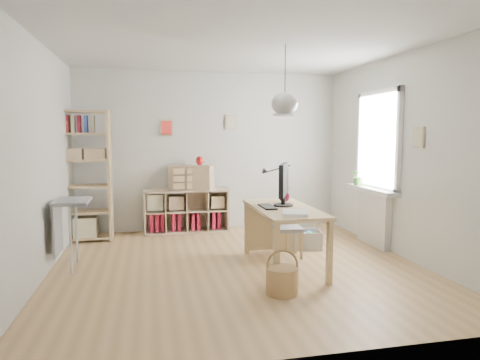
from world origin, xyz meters
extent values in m
plane|color=tan|center=(0.00, 0.00, 0.00)|extent=(4.50, 4.50, 0.00)
plane|color=silver|center=(0.00, 2.25, 1.35)|extent=(4.50, 0.00, 4.50)
plane|color=silver|center=(0.00, -2.25, 1.35)|extent=(4.50, 0.00, 4.50)
plane|color=silver|center=(-2.25, 0.00, 1.35)|extent=(0.00, 4.50, 4.50)
plane|color=silver|center=(2.25, 0.00, 1.35)|extent=(0.00, 4.50, 4.50)
plane|color=silver|center=(0.00, 0.00, 2.70)|extent=(4.50, 4.50, 0.00)
cylinder|color=black|center=(0.55, -0.15, 2.36)|extent=(0.01, 0.01, 0.68)
ellipsoid|color=silver|center=(0.55, -0.15, 2.00)|extent=(0.32, 0.32, 0.27)
cube|color=white|center=(2.23, 0.60, 1.55)|extent=(0.03, 1.00, 1.30)
cube|color=white|center=(2.21, 0.06, 1.55)|extent=(0.06, 0.08, 1.46)
cube|color=white|center=(2.21, 1.14, 1.55)|extent=(0.06, 0.08, 1.46)
cube|color=white|center=(2.21, 0.60, 2.24)|extent=(0.06, 1.16, 0.08)
cube|color=white|center=(2.21, 0.60, 0.86)|extent=(0.06, 1.16, 0.08)
cube|color=silver|center=(2.19, 0.60, 0.40)|extent=(0.10, 0.80, 0.80)
cube|color=white|center=(2.14, 0.60, 0.83)|extent=(0.22, 1.20, 0.06)
cube|color=tan|center=(0.55, -0.15, 0.73)|extent=(0.70, 1.50, 0.04)
cube|color=tan|center=(0.25, -0.85, 0.35)|extent=(0.06, 0.06, 0.71)
cube|color=tan|center=(0.25, 0.55, 0.35)|extent=(0.06, 0.06, 0.71)
cube|color=tan|center=(0.85, -0.85, 0.35)|extent=(0.06, 0.06, 0.71)
cube|color=tan|center=(0.85, 0.55, 0.35)|extent=(0.06, 0.06, 0.71)
cube|color=#D5B28C|center=(-0.45, 2.04, 0.01)|extent=(1.40, 0.38, 0.03)
cube|color=#D5B28C|center=(-0.45, 2.04, 0.70)|extent=(1.40, 0.38, 0.03)
cube|color=#D5B28C|center=(-1.14, 2.04, 0.36)|extent=(0.03, 0.38, 0.72)
cube|color=#D5B28C|center=(0.23, 2.04, 0.36)|extent=(0.03, 0.38, 0.72)
cube|color=#D5B28C|center=(-0.45, 2.22, 0.36)|extent=(1.40, 0.02, 0.72)
cube|color=maroon|center=(-1.03, 2.06, 0.19)|extent=(0.06, 0.26, 0.30)
cube|color=maroon|center=(-0.94, 2.06, 0.19)|extent=(0.05, 0.26, 0.30)
cube|color=maroon|center=(-0.86, 2.06, 0.19)|extent=(0.05, 0.26, 0.30)
cube|color=maroon|center=(-0.67, 2.06, 0.19)|extent=(0.05, 0.26, 0.30)
cube|color=maroon|center=(-0.58, 2.06, 0.19)|extent=(0.05, 0.26, 0.30)
cube|color=maroon|center=(-0.35, 2.06, 0.19)|extent=(0.06, 0.26, 0.30)
cube|color=maroon|center=(-0.26, 2.06, 0.19)|extent=(0.06, 0.26, 0.30)
cube|color=maroon|center=(0.00, 2.06, 0.19)|extent=(0.06, 0.26, 0.30)
cube|color=maroon|center=(0.09, 2.06, 0.19)|extent=(0.05, 0.26, 0.30)
cube|color=tan|center=(-2.41, 1.80, 1.00)|extent=(0.04, 0.38, 2.00)
cube|color=tan|center=(-1.65, 1.80, 1.00)|extent=(0.04, 0.38, 2.00)
cube|color=tan|center=(-2.03, 1.80, 0.05)|extent=(0.76, 0.38, 0.03)
cube|color=tan|center=(-2.03, 1.80, 0.45)|extent=(0.76, 0.38, 0.03)
cube|color=tan|center=(-2.03, 1.80, 0.85)|extent=(0.76, 0.38, 0.03)
cube|color=tan|center=(-2.03, 1.80, 1.25)|extent=(0.76, 0.38, 0.03)
cube|color=tan|center=(-2.03, 1.80, 1.65)|extent=(0.76, 0.38, 0.03)
cube|color=tan|center=(-2.03, 1.80, 1.98)|extent=(0.76, 0.38, 0.03)
cube|color=#2A439B|center=(-2.31, 1.80, 1.79)|extent=(0.04, 0.18, 0.26)
cube|color=maroon|center=(-2.23, 1.80, 1.79)|extent=(0.04, 0.18, 0.26)
cube|color=beige|center=(-2.15, 1.80, 1.79)|extent=(0.04, 0.18, 0.26)
cube|color=maroon|center=(-2.07, 1.80, 1.79)|extent=(0.04, 0.18, 0.26)
cube|color=#2A439B|center=(-1.97, 1.80, 1.79)|extent=(0.04, 0.18, 0.26)
cube|color=beige|center=(-1.87, 1.80, 1.79)|extent=(0.04, 0.18, 0.26)
cube|color=#939396|center=(-1.97, 0.35, 0.83)|extent=(0.40, 0.55, 0.04)
cylinder|color=silver|center=(-1.97, 0.13, 0.41)|extent=(0.03, 0.03, 0.82)
cylinder|color=silver|center=(-1.97, 0.57, 0.41)|extent=(0.03, 0.03, 0.82)
cube|color=#939396|center=(-2.15, 0.35, 0.50)|extent=(0.02, 0.50, 0.62)
cube|color=#939396|center=(0.75, 0.29, 0.38)|extent=(0.39, 0.39, 0.05)
cube|color=tan|center=(0.58, 0.15, 0.18)|extent=(0.03, 0.03, 0.36)
cube|color=tan|center=(0.61, 0.45, 0.18)|extent=(0.03, 0.03, 0.36)
cube|color=tan|center=(0.88, 0.12, 0.18)|extent=(0.03, 0.03, 0.36)
cube|color=tan|center=(0.92, 0.42, 0.18)|extent=(0.03, 0.03, 0.36)
cube|color=tan|center=(0.77, 0.45, 0.57)|extent=(0.36, 0.07, 0.32)
cylinder|color=#9E7747|center=(0.26, -1.00, 0.14)|extent=(0.34, 0.34, 0.28)
torus|color=#9E7747|center=(0.26, -1.00, 0.30)|extent=(0.34, 0.05, 0.34)
cube|color=silver|center=(1.11, 0.65, 0.01)|extent=(0.57, 0.45, 0.02)
cube|color=silver|center=(0.87, 0.70, 0.13)|extent=(0.09, 0.34, 0.26)
cube|color=silver|center=(1.34, 0.59, 0.13)|extent=(0.09, 0.34, 0.26)
cube|color=silver|center=(1.07, 0.49, 0.13)|extent=(0.49, 0.13, 0.26)
cube|color=silver|center=(1.14, 0.81, 0.13)|extent=(0.49, 0.13, 0.26)
cube|color=silver|center=(1.18, 0.95, 0.37)|extent=(0.53, 0.27, 0.32)
sphere|color=yellow|center=(0.98, 0.62, 0.19)|extent=(0.11, 0.11, 0.11)
sphere|color=#1965AF|center=(1.20, 0.67, 0.19)|extent=(0.11, 0.11, 0.11)
sphere|color=red|center=(1.09, 0.63, 0.19)|extent=(0.11, 0.11, 0.11)
sphere|color=#318833|center=(1.23, 0.55, 0.19)|extent=(0.11, 0.11, 0.11)
cylinder|color=black|center=(0.58, -0.05, 0.76)|extent=(0.24, 0.24, 0.02)
cylinder|color=black|center=(0.58, -0.05, 0.83)|extent=(0.06, 0.06, 0.11)
cube|color=black|center=(0.58, -0.05, 1.08)|extent=(0.29, 0.58, 0.40)
cube|color=black|center=(0.35, -0.12, 0.76)|extent=(0.15, 0.39, 0.02)
cylinder|color=black|center=(0.82, 0.52, 0.77)|extent=(0.06, 0.06, 0.04)
cylinder|color=black|center=(0.82, 0.52, 0.97)|extent=(0.02, 0.02, 0.40)
cone|color=black|center=(0.48, 0.43, 1.15)|extent=(0.10, 0.07, 0.09)
sphere|color=#4D0A19|center=(0.69, 0.25, 0.82)|extent=(0.14, 0.14, 0.14)
cube|color=white|center=(0.53, -0.63, 0.77)|extent=(0.36, 0.41, 0.03)
cube|color=#D5B28C|center=(-0.36, 2.04, 0.92)|extent=(0.77, 0.56, 0.40)
ellipsoid|color=#AA110E|center=(-0.22, 2.04, 1.20)|extent=(0.13, 0.13, 0.16)
imported|color=#346124|center=(2.12, 0.95, 1.00)|extent=(0.30, 0.28, 0.28)
camera|label=1|loc=(-1.05, -5.08, 1.63)|focal=32.00mm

